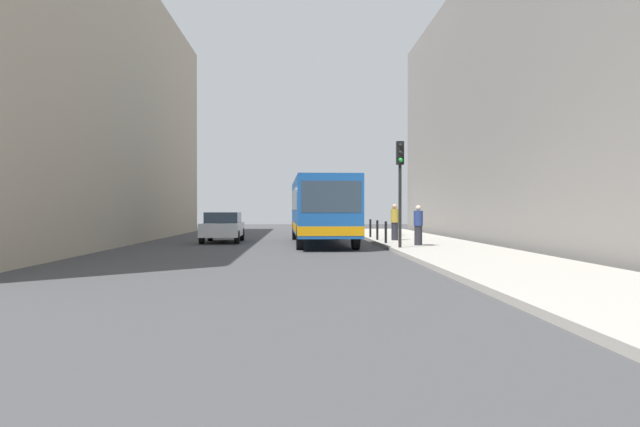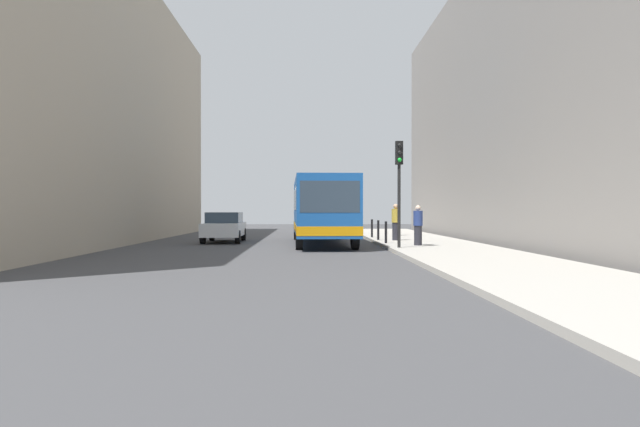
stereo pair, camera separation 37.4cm
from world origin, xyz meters
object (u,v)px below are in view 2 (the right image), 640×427
at_px(pedestrian_far_sidewalk, 397,220).
at_px(bus, 321,207).
at_px(car_behind_bus, 326,222).
at_px(traffic_light, 399,173).
at_px(car_beside_bus, 224,226).
at_px(bollard_near, 386,232).
at_px(pedestrian_near_signal, 418,225).
at_px(bollard_far, 372,228).
at_px(bollard_mid, 378,230).
at_px(pedestrian_mid_sidewalk, 396,222).

bearing_deg(pedestrian_far_sidewalk, bus, -114.46).
relative_size(car_behind_bus, traffic_light, 1.10).
bearing_deg(traffic_light, car_beside_bus, 139.10).
bearing_deg(bollard_near, pedestrian_near_signal, -54.45).
height_order(bus, bollard_near, bus).
height_order(traffic_light, bollard_far, traffic_light).
distance_m(car_beside_bus, pedestrian_near_signal, 10.11).
bearing_deg(car_behind_bus, traffic_light, 101.11).
relative_size(bus, car_beside_bus, 2.50).
bearing_deg(bollard_far, pedestrian_far_sidewalk, 51.82).
xyz_separation_m(bollard_mid, bollard_far, (0.00, 2.69, 0.00)).
xyz_separation_m(traffic_light, pedestrian_far_sidewalk, (1.53, 10.42, -1.99)).
height_order(bus, traffic_light, traffic_light).
height_order(car_beside_bus, bollard_near, car_beside_bus).
distance_m(bus, traffic_light, 6.00).
xyz_separation_m(bollard_mid, pedestrian_mid_sidewalk, (0.79, -0.37, 0.39)).
distance_m(bus, pedestrian_mid_sidewalk, 3.62).
bearing_deg(traffic_light, bollard_mid, 91.01).
bearing_deg(pedestrian_mid_sidewalk, bollard_near, 49.90).
bearing_deg(pedestrian_mid_sidewalk, car_behind_bus, -96.95).
height_order(car_beside_bus, traffic_light, traffic_light).
height_order(pedestrian_near_signal, pedestrian_far_sidewalk, pedestrian_far_sidewalk).
distance_m(bus, bollard_near, 3.67).
bearing_deg(pedestrian_near_signal, bollard_mid, -145.03).
distance_m(bollard_far, pedestrian_mid_sidewalk, 3.19).
distance_m(car_behind_bus, pedestrian_mid_sidewalk, 11.84).
distance_m(bollard_near, bollard_far, 5.39).
bearing_deg(traffic_light, pedestrian_far_sidewalk, 81.64).
distance_m(bus, pedestrian_near_signal, 5.41).
bearing_deg(pedestrian_near_signal, bollard_far, -150.58).
xyz_separation_m(car_behind_bus, traffic_light, (2.27, -16.74, 2.22)).
distance_m(bollard_mid, bollard_far, 2.69).
xyz_separation_m(traffic_light, bollard_mid, (-0.10, 5.65, -2.38)).
distance_m(bus, bollard_far, 4.39).
bearing_deg(bollard_near, bollard_far, 90.00).
xyz_separation_m(traffic_light, pedestrian_mid_sidewalk, (0.69, 5.28, -1.99)).
bearing_deg(bus, bollard_far, -132.24).
xyz_separation_m(car_behind_bus, pedestrian_near_signal, (3.27, -15.33, 0.18)).
distance_m(bollard_near, pedestrian_far_sidewalk, 7.65).
relative_size(bollard_mid, pedestrian_near_signal, 0.58).
xyz_separation_m(bollard_near, pedestrian_far_sidewalk, (1.63, 7.46, 0.39)).
bearing_deg(bollard_mid, bollard_far, 90.00).
bearing_deg(bollard_mid, pedestrian_far_sidewalk, 71.11).
height_order(bollard_mid, pedestrian_mid_sidewalk, pedestrian_mid_sidewalk).
distance_m(car_beside_bus, traffic_light, 10.37).
height_order(car_behind_bus, bollard_mid, car_behind_bus).
xyz_separation_m(bus, pedestrian_mid_sidewalk, (3.54, 0.16, -0.71)).
distance_m(bollard_mid, pedestrian_mid_sidewalk, 0.95).
height_order(bollard_near, bollard_mid, same).
relative_size(car_beside_bus, pedestrian_near_signal, 2.70).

